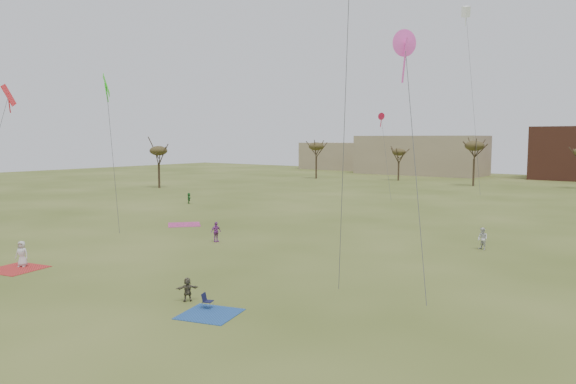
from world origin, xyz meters
The scene contains 14 objects.
ground centered at (0.00, 0.00, 0.00)m, with size 260.00×260.00×0.00m, color #3E4D18.
flyer_near_left centered at (-15.41, 0.00, 0.96)m, with size 0.93×0.61×1.91m, color silver.
spectator_fore_c centered at (0.71, 1.45, 0.71)m, with size 1.31×0.42×1.41m, color brown.
spectator_mid_d centered at (-10.95, 15.57, 0.92)m, with size 1.08×0.45×1.85m, color purple.
spectator_mid_e centered at (9.52, 26.65, 0.94)m, with size 0.92×0.71×1.88m, color silver.
flyer_far_a centered at (-35.05, 34.43, 0.76)m, with size 1.41×0.45×1.52m, color #236929.
blanket_red centered at (-15.04, -0.63, 0.00)m, with size 3.39×3.39×0.03m, color red.
blanket_blue centered at (3.41, 0.56, 0.00)m, with size 2.91×2.91×0.03m, color #214D93.
blanket_plum centered at (-20.79, 20.61, 0.00)m, with size 3.41×3.41×0.03m, color #B73878.
camp_chair_center centered at (2.63, 1.18, 0.26)m, with size 0.69×0.67×0.87m.
kites_aloft centered at (-1.37, 40.45, 20.44)m, with size 78.04×66.28×27.88m.
tree_line centered at (-2.85, 79.12, 7.09)m, with size 117.44×49.32×8.91m.
building_tan centered at (-35.00, 115.00, 5.00)m, with size 32.00×14.00×10.00m, color #937F60.
building_tan_west centered at (-65.00, 122.00, 4.00)m, with size 20.00×12.00×8.00m, color #937F60.
Camera 1 is at (24.13, -19.75, 9.42)m, focal length 34.31 mm.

